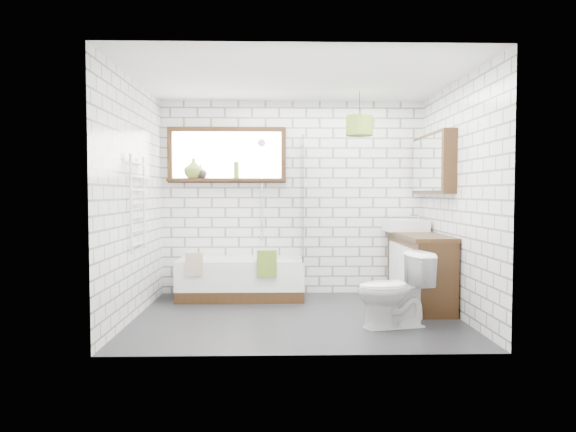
{
  "coord_description": "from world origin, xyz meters",
  "views": [
    {
      "loc": [
        -0.22,
        -5.38,
        1.31
      ],
      "look_at": [
        -0.09,
        0.25,
        1.06
      ],
      "focal_mm": 32.0,
      "sensor_mm": 36.0,
      "label": 1
    }
  ],
  "objects_px": {
    "basin": "(406,225)",
    "toilet": "(394,290)",
    "vanity": "(419,269)",
    "pendant": "(359,126)",
    "bathtub": "(241,278)"
  },
  "relations": [
    {
      "from": "basin",
      "to": "toilet",
      "type": "xyz_separation_m",
      "value": [
        -0.48,
        -1.42,
        -0.54
      ]
    },
    {
      "from": "bathtub",
      "to": "pendant",
      "type": "relative_size",
      "value": 4.84
    },
    {
      "from": "toilet",
      "to": "pendant",
      "type": "bearing_deg",
      "value": 175.99
    },
    {
      "from": "bathtub",
      "to": "basin",
      "type": "distance_m",
      "value": 2.16
    },
    {
      "from": "vanity",
      "to": "toilet",
      "type": "xyz_separation_m",
      "value": [
        -0.54,
        -1.01,
        -0.05
      ]
    },
    {
      "from": "basin",
      "to": "pendant",
      "type": "xyz_separation_m",
      "value": [
        -0.64,
        -0.33,
        1.19
      ]
    },
    {
      "from": "vanity",
      "to": "pendant",
      "type": "bearing_deg",
      "value": 173.17
    },
    {
      "from": "vanity",
      "to": "toilet",
      "type": "distance_m",
      "value": 1.14
    },
    {
      "from": "pendant",
      "to": "vanity",
      "type": "bearing_deg",
      "value": -6.83
    },
    {
      "from": "bathtub",
      "to": "pendant",
      "type": "height_order",
      "value": "pendant"
    },
    {
      "from": "vanity",
      "to": "toilet",
      "type": "relative_size",
      "value": 2.0
    },
    {
      "from": "bathtub",
      "to": "vanity",
      "type": "height_order",
      "value": "vanity"
    },
    {
      "from": "basin",
      "to": "bathtub",
      "type": "bearing_deg",
      "value": -179.54
    },
    {
      "from": "bathtub",
      "to": "basin",
      "type": "bearing_deg",
      "value": 0.46
    },
    {
      "from": "pendant",
      "to": "toilet",
      "type": "bearing_deg",
      "value": -81.25
    }
  ]
}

